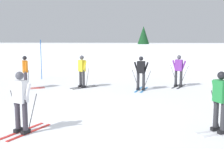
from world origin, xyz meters
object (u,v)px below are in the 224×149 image
object	(u,v)px
skier_yellow	(82,70)
trail_marker_pole	(41,60)
conifer_far_left	(143,44)
skier_green	(221,100)
skier_white	(21,101)
skier_black	(141,72)
skier_orange	(25,71)
skier_purple	(179,70)

from	to	relation	value
skier_yellow	trail_marker_pole	bearing A→B (deg)	138.85
skier_yellow	conifer_far_left	xyz separation A→B (m)	(3.43, 10.91, 1.20)
skier_green	skier_white	bearing A→B (deg)	-174.27
skier_yellow	trail_marker_pole	distance (m)	4.25
skier_yellow	skier_white	size ratio (longest dim) A/B	1.00
skier_black	conifer_far_left	distance (m)	11.46
skier_orange	trail_marker_pole	distance (m)	3.46
skier_purple	skier_orange	xyz separation A→B (m)	(-7.92, -1.34, -0.00)
skier_purple	skier_white	bearing A→B (deg)	-124.33
trail_marker_pole	conifer_far_left	distance (m)	10.51
skier_black	skier_white	xyz separation A→B (m)	(-3.33, -6.64, 0.00)
skier_white	skier_green	bearing A→B (deg)	5.73
skier_black	trail_marker_pole	distance (m)	7.08
skier_green	trail_marker_pole	xyz separation A→B (m)	(-8.34, 9.37, 0.34)
skier_black	skier_green	distance (m)	6.44
skier_orange	trail_marker_pole	size ratio (longest dim) A/B	0.68
skier_green	conifer_far_left	world-z (taller)	conifer_far_left
skier_orange	conifer_far_left	world-z (taller)	conifer_far_left
skier_purple	skier_orange	size ratio (longest dim) A/B	1.00
skier_yellow	skier_orange	distance (m)	2.89
conifer_far_left	skier_white	bearing A→B (deg)	-101.52
skier_yellow	conifer_far_left	size ratio (longest dim) A/B	0.47
skier_black	skier_orange	xyz separation A→B (m)	(-5.89, -0.15, -0.00)
skier_green	skier_orange	distance (m)	9.95
skier_purple	skier_yellow	xyz separation A→B (m)	(-5.10, -0.71, -0.00)
skier_orange	skier_purple	bearing A→B (deg)	9.62
skier_black	conifer_far_left	xyz separation A→B (m)	(0.35, 11.40, 1.20)
skier_black	skier_purple	bearing A→B (deg)	30.50
trail_marker_pole	skier_purple	bearing A→B (deg)	-14.09
skier_orange	trail_marker_pole	bearing A→B (deg)	96.23
skier_purple	skier_white	distance (m)	9.49
skier_green	skier_black	bearing A→B (deg)	108.80
skier_black	skier_white	world-z (taller)	same
skier_black	trail_marker_pole	size ratio (longest dim) A/B	0.68
skier_yellow	skier_green	bearing A→B (deg)	-51.96
skier_purple	skier_black	bearing A→B (deg)	-149.50
trail_marker_pole	skier_green	bearing A→B (deg)	-48.33
skier_black	skier_orange	distance (m)	5.90
skier_purple	skier_black	distance (m)	2.35
trail_marker_pole	skier_yellow	bearing A→B (deg)	-41.15
skier_purple	trail_marker_pole	bearing A→B (deg)	165.91
skier_black	trail_marker_pole	bearing A→B (deg)	152.42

